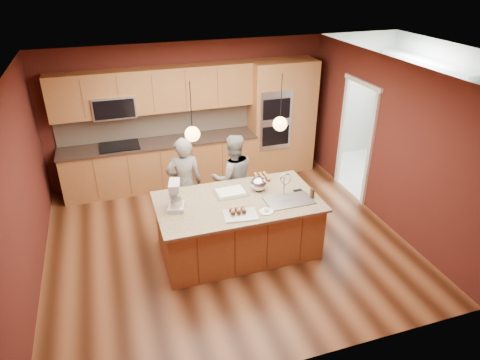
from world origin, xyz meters
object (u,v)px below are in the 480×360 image
object	(u,v)px
island	(239,225)
person_right	(233,178)
mixing_bowl	(259,184)
person_left	(185,184)
stand_mixer	(175,197)

from	to	relation	value
island	person_right	xyz separation A→B (m)	(0.19, 0.92, 0.32)
person_right	mixing_bowl	world-z (taller)	person_right
island	person_left	bearing A→B (deg)	124.11
island	person_right	size ratio (longest dim) A/B	1.55
person_left	stand_mixer	xyz separation A→B (m)	(-0.29, -0.86, 0.26)
person_right	stand_mixer	bearing A→B (deg)	39.55
person_left	person_right	size ratio (longest dim) A/B	1.04
stand_mixer	mixing_bowl	world-z (taller)	stand_mixer
mixing_bowl	person_left	bearing A→B (deg)	145.23
person_left	stand_mixer	world-z (taller)	person_left
island	person_left	xyz separation A→B (m)	(-0.63, 0.92, 0.35)
island	stand_mixer	world-z (taller)	stand_mixer
island	mixing_bowl	xyz separation A→B (m)	(0.39, 0.22, 0.53)
person_right	mixing_bowl	bearing A→B (deg)	107.33
person_right	person_left	bearing A→B (deg)	1.89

